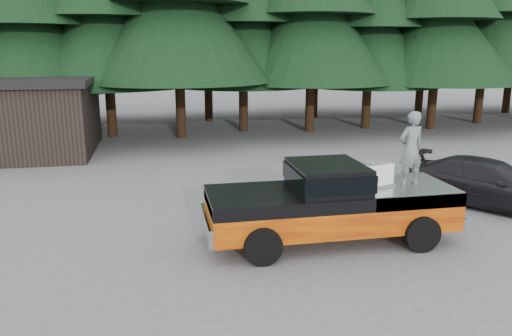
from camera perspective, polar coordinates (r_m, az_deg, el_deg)
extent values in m
plane|color=#4E4D50|center=(12.17, -0.04, -8.29)|extent=(120.00, 120.00, 0.00)
cube|color=black|center=(11.75, 8.14, -0.90)|extent=(1.66, 1.90, 0.59)
cube|color=silver|center=(12.21, 13.19, -0.73)|extent=(0.93, 0.85, 0.52)
imported|color=slate|center=(12.30, 17.28, 2.12)|extent=(0.72, 0.54, 1.78)
imported|color=black|center=(16.04, 25.07, -1.61)|extent=(4.41, 4.85, 1.36)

